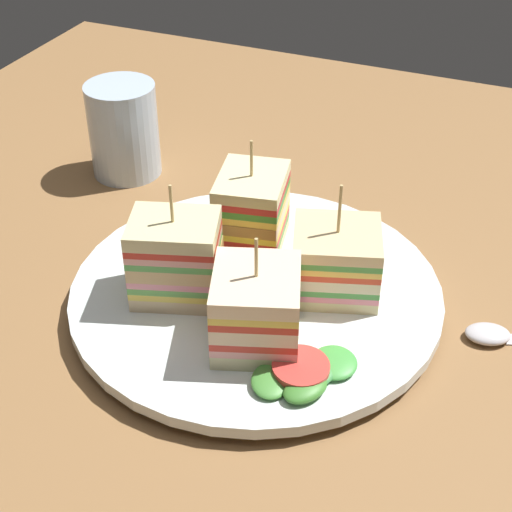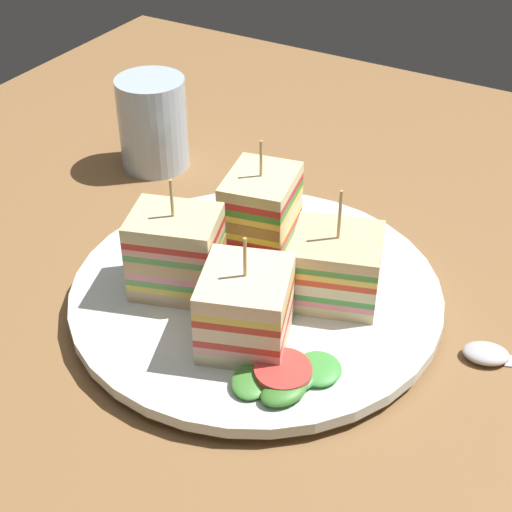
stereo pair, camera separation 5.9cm
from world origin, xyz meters
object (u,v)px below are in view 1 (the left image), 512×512
Objects in this scene: chip_pile at (244,275)px; drinking_glass at (124,136)px; sandwich_wedge_1 at (335,261)px; sandwich_wedge_2 at (252,211)px; sandwich_wedge_0 at (256,309)px; spoon at (512,336)px; plate at (256,294)px; sandwich_wedge_3 at (176,259)px.

chip_pile is 23.77cm from drinking_glass.
sandwich_wedge_2 reaches higher than sandwich_wedge_1.
drinking_glass reaches higher than chip_pile.
drinking_glass is at bearing 29.12° from sandwich_wedge_0.
sandwich_wedge_2 is (10.88, 4.98, 0.36)cm from sandwich_wedge_0.
drinking_glass is at bearing -128.82° from sandwich_wedge_2.
sandwich_wedge_0 is 0.67× the size of spoon.
sandwich_wedge_2 reaches higher than plate.
sandwich_wedge_2 reaches higher than drinking_glass.
sandwich_wedge_2 reaches higher than spoon.
drinking_glass is at bearing 52.98° from chip_pile.
sandwich_wedge_0 is at bearing -157.02° from plate.
plate is 6.83cm from sandwich_wedge_1.
spoon is (3.49, -19.14, -0.64)cm from plate.
plate is 6.94cm from sandwich_wedge_0.
plate is 5.54× the size of chip_pile.
sandwich_wedge_1 is 14.20cm from spoon.
plate is at bearing 11.15° from sandwich_wedge_3.
spoon is 1.43× the size of drinking_glass.
sandwich_wedge_2 is at bearing 16.95° from chip_pile.
sandwich_wedge_3 is at bearing 119.37° from plate.
drinking_glass is at bearing -33.71° from spoon.
spoon is at bearing -79.66° from plate.
drinking_glass is at bearing 54.30° from plate.
sandwich_wedge_0 is 6.81cm from chip_pile.
sandwich_wedge_1 is 11.97cm from sandwich_wedge_3.
drinking_glass reaches higher than plate.
chip_pile is 0.39× the size of spoon.
spoon is at bearing 73.62° from sandwich_wedge_2.
sandwich_wedge_1 is 28.27cm from drinking_glass.
chip_pile reaches higher than plate.
sandwich_wedge_0 is 19.51cm from spoon.
sandwich_wedge_0 is at bearing 13.17° from sandwich_wedge_2.
sandwich_wedge_3 reaches higher than drinking_glass.
sandwich_wedge_3 reaches higher than chip_pile.
sandwich_wedge_0 is 0.95× the size of sandwich_wedge_1.
sandwich_wedge_3 is 5.70cm from chip_pile.
sandwich_wedge_2 is 19.54cm from drinking_glass.
sandwich_wedge_0 is at bearing -148.88° from chip_pile.
sandwich_wedge_2 is 1.04× the size of drinking_glass.
sandwich_wedge_3 is (-5.17, 10.77, 0.65)cm from sandwich_wedge_1.
sandwich_wedge_3 is 25.60cm from spoon.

